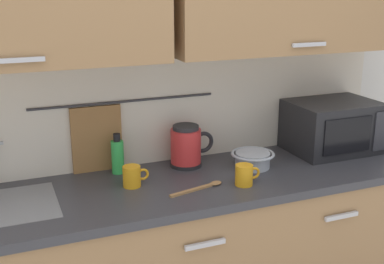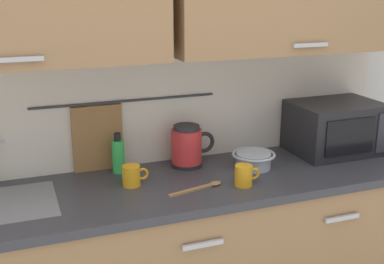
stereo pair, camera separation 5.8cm
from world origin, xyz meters
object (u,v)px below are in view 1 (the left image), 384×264
(mug_by_kettle, at_px, (245,175))
(wooden_spoon, at_px, (203,187))
(microwave, at_px, (332,126))
(mug_near_sink, at_px, (132,176))
(dish_soap_bottle, at_px, (118,156))
(electric_kettle, at_px, (187,146))
(mixing_bowl, at_px, (253,159))

(mug_by_kettle, height_order, wooden_spoon, mug_by_kettle)
(microwave, bearing_deg, mug_near_sink, -175.89)
(dish_soap_bottle, relative_size, mug_by_kettle, 1.63)
(dish_soap_bottle, distance_m, mug_near_sink, 0.19)
(mug_near_sink, height_order, mug_by_kettle, same)
(dish_soap_bottle, distance_m, mug_by_kettle, 0.61)
(electric_kettle, bearing_deg, mug_near_sink, -154.34)
(wooden_spoon, bearing_deg, microwave, 14.56)
(mixing_bowl, bearing_deg, wooden_spoon, -155.63)
(dish_soap_bottle, height_order, wooden_spoon, dish_soap_bottle)
(electric_kettle, height_order, mug_near_sink, electric_kettle)
(microwave, height_order, electric_kettle, microwave)
(wooden_spoon, bearing_deg, mixing_bowl, 24.37)
(electric_kettle, relative_size, dish_soap_bottle, 1.16)
(mixing_bowl, bearing_deg, mug_near_sink, -179.03)
(microwave, bearing_deg, electric_kettle, 174.90)
(dish_soap_bottle, xyz_separation_m, mug_near_sink, (0.02, -0.19, -0.04))
(mug_by_kettle, bearing_deg, electric_kettle, 114.68)
(mug_by_kettle, relative_size, wooden_spoon, 0.44)
(microwave, bearing_deg, dish_soap_bottle, 174.87)
(microwave, xyz_separation_m, mug_near_sink, (-1.13, -0.08, -0.09))
(mixing_bowl, relative_size, wooden_spoon, 0.78)
(dish_soap_bottle, height_order, mixing_bowl, dish_soap_bottle)
(electric_kettle, distance_m, dish_soap_bottle, 0.34)
(dish_soap_bottle, bearing_deg, wooden_spoon, -47.13)
(mug_near_sink, xyz_separation_m, wooden_spoon, (0.28, -0.14, -0.04))
(microwave, relative_size, dish_soap_bottle, 2.35)
(microwave, xyz_separation_m, wooden_spoon, (-0.85, -0.22, -0.13))
(mug_near_sink, xyz_separation_m, mixing_bowl, (0.61, 0.01, -0.00))
(electric_kettle, bearing_deg, microwave, -5.10)
(mug_near_sink, relative_size, mug_by_kettle, 1.00)
(mug_by_kettle, bearing_deg, mug_near_sink, 159.76)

